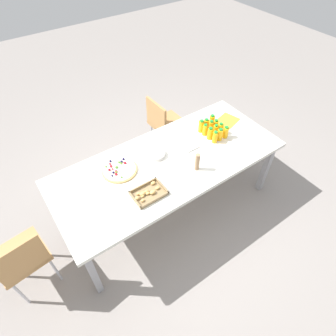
{
  "coord_description": "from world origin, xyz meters",
  "views": [
    {
      "loc": [
        1.12,
        1.59,
        2.7
      ],
      "look_at": [
        0.07,
        0.09,
        0.77
      ],
      "focal_mm": 30.18,
      "sensor_mm": 36.0,
      "label": 1
    }
  ],
  "objects_px": {
    "juice_bottle_10": "(220,135)",
    "fruit_pizza": "(119,169)",
    "juice_bottle_7": "(215,130)",
    "juice_bottle_1": "(206,124)",
    "juice_bottle_11": "(215,137)",
    "juice_bottle_9": "(226,132)",
    "cardboard_tube": "(197,162)",
    "party_table": "(169,165)",
    "juice_bottle_8": "(210,133)",
    "juice_bottle_5": "(205,130)",
    "juice_bottle_6": "(220,129)",
    "chair_end": "(22,259)",
    "snack_tray": "(148,193)",
    "chair_near_left": "(164,122)",
    "juice_bottle_2": "(201,126)",
    "juice_bottle_4": "(211,127)",
    "plate_stack": "(156,154)",
    "napkin_stack": "(189,146)",
    "paper_folder": "(227,121)",
    "juice_bottle_0": "(212,121)",
    "juice_bottle_3": "(216,125)"
  },
  "relations": [
    {
      "from": "juice_bottle_9",
      "to": "cardboard_tube",
      "type": "distance_m",
      "value": 0.58
    },
    {
      "from": "chair_end",
      "to": "juice_bottle_9",
      "type": "height_order",
      "value": "juice_bottle_9"
    },
    {
      "from": "juice_bottle_8",
      "to": "juice_bottle_11",
      "type": "xyz_separation_m",
      "value": [
        -0.01,
        0.07,
        -0.0
      ]
    },
    {
      "from": "juice_bottle_9",
      "to": "juice_bottle_10",
      "type": "relative_size",
      "value": 0.97
    },
    {
      "from": "juice_bottle_6",
      "to": "juice_bottle_11",
      "type": "distance_m",
      "value": 0.16
    },
    {
      "from": "juice_bottle_8",
      "to": "snack_tray",
      "type": "bearing_deg",
      "value": 15.77
    },
    {
      "from": "juice_bottle_9",
      "to": "juice_bottle_11",
      "type": "xyz_separation_m",
      "value": [
        0.14,
        -0.0,
        -0.0
      ]
    },
    {
      "from": "juice_bottle_7",
      "to": "plate_stack",
      "type": "height_order",
      "value": "juice_bottle_7"
    },
    {
      "from": "chair_near_left",
      "to": "juice_bottle_2",
      "type": "relative_size",
      "value": 5.68
    },
    {
      "from": "chair_end",
      "to": "juice_bottle_7",
      "type": "height_order",
      "value": "juice_bottle_7"
    },
    {
      "from": "juice_bottle_1",
      "to": "juice_bottle_3",
      "type": "bearing_deg",
      "value": 137.29
    },
    {
      "from": "juice_bottle_8",
      "to": "juice_bottle_10",
      "type": "xyz_separation_m",
      "value": [
        -0.07,
        0.07,
        -0.0
      ]
    },
    {
      "from": "juice_bottle_5",
      "to": "party_table",
      "type": "bearing_deg",
      "value": 11.62
    },
    {
      "from": "juice_bottle_1",
      "to": "juice_bottle_11",
      "type": "height_order",
      "value": "juice_bottle_11"
    },
    {
      "from": "juice_bottle_3",
      "to": "napkin_stack",
      "type": "xyz_separation_m",
      "value": [
        0.4,
        0.05,
        -0.05
      ]
    },
    {
      "from": "chair_end",
      "to": "snack_tray",
      "type": "xyz_separation_m",
      "value": [
        -1.12,
        0.2,
        0.26
      ]
    },
    {
      "from": "juice_bottle_9",
      "to": "cardboard_tube",
      "type": "relative_size",
      "value": 0.75
    },
    {
      "from": "juice_bottle_0",
      "to": "juice_bottle_7",
      "type": "distance_m",
      "value": 0.16
    },
    {
      "from": "juice_bottle_5",
      "to": "juice_bottle_1",
      "type": "bearing_deg",
      "value": -137.57
    },
    {
      "from": "juice_bottle_11",
      "to": "paper_folder",
      "type": "xyz_separation_m",
      "value": [
        -0.35,
        -0.19,
        -0.06
      ]
    },
    {
      "from": "chair_end",
      "to": "juice_bottle_10",
      "type": "distance_m",
      "value": 2.15
    },
    {
      "from": "juice_bottle_10",
      "to": "cardboard_tube",
      "type": "distance_m",
      "value": 0.51
    },
    {
      "from": "juice_bottle_9",
      "to": "napkin_stack",
      "type": "bearing_deg",
      "value": -14.18
    },
    {
      "from": "paper_folder",
      "to": "juice_bottle_3",
      "type": "bearing_deg",
      "value": 10.21
    },
    {
      "from": "juice_bottle_3",
      "to": "fruit_pizza",
      "type": "height_order",
      "value": "juice_bottle_3"
    },
    {
      "from": "juice_bottle_3",
      "to": "juice_bottle_9",
      "type": "height_order",
      "value": "juice_bottle_9"
    },
    {
      "from": "juice_bottle_11",
      "to": "party_table",
      "type": "bearing_deg",
      "value": -4.13
    },
    {
      "from": "juice_bottle_5",
      "to": "snack_tray",
      "type": "distance_m",
      "value": 0.99
    },
    {
      "from": "juice_bottle_6",
      "to": "fruit_pizza",
      "type": "relative_size",
      "value": 0.39
    },
    {
      "from": "juice_bottle_4",
      "to": "juice_bottle_7",
      "type": "xyz_separation_m",
      "value": [
        -0.0,
        0.07,
        -0.0
      ]
    },
    {
      "from": "chair_near_left",
      "to": "juice_bottle_5",
      "type": "xyz_separation_m",
      "value": [
        -0.05,
        0.69,
        0.31
      ]
    },
    {
      "from": "juice_bottle_4",
      "to": "plate_stack",
      "type": "height_order",
      "value": "juice_bottle_4"
    },
    {
      "from": "juice_bottle_2",
      "to": "juice_bottle_6",
      "type": "distance_m",
      "value": 0.21
    },
    {
      "from": "chair_end",
      "to": "juice_bottle_6",
      "type": "xyz_separation_m",
      "value": [
        -2.2,
        -0.07,
        0.31
      ]
    },
    {
      "from": "juice_bottle_4",
      "to": "paper_folder",
      "type": "xyz_separation_m",
      "value": [
        -0.28,
        -0.04,
        -0.07
      ]
    },
    {
      "from": "juice_bottle_5",
      "to": "snack_tray",
      "type": "relative_size",
      "value": 0.47
    },
    {
      "from": "juice_bottle_0",
      "to": "juice_bottle_11",
      "type": "height_order",
      "value": "juice_bottle_0"
    },
    {
      "from": "juice_bottle_7",
      "to": "juice_bottle_10",
      "type": "bearing_deg",
      "value": 84.19
    },
    {
      "from": "juice_bottle_10",
      "to": "napkin_stack",
      "type": "xyz_separation_m",
      "value": [
        0.32,
        -0.1,
        -0.06
      ]
    },
    {
      "from": "juice_bottle_11",
      "to": "juice_bottle_1",
      "type": "bearing_deg",
      "value": -106.58
    },
    {
      "from": "party_table",
      "to": "juice_bottle_10",
      "type": "xyz_separation_m",
      "value": [
        -0.62,
        0.04,
        0.13
      ]
    },
    {
      "from": "juice_bottle_4",
      "to": "juice_bottle_11",
      "type": "xyz_separation_m",
      "value": [
        0.07,
        0.15,
        -0.01
      ]
    },
    {
      "from": "paper_folder",
      "to": "juice_bottle_6",
      "type": "bearing_deg",
      "value": 28.23
    },
    {
      "from": "juice_bottle_1",
      "to": "paper_folder",
      "type": "relative_size",
      "value": 0.51
    },
    {
      "from": "plate_stack",
      "to": "juice_bottle_9",
      "type": "bearing_deg",
      "value": 166.44
    },
    {
      "from": "plate_stack",
      "to": "juice_bottle_10",
      "type": "bearing_deg",
      "value": 165.36
    },
    {
      "from": "juice_bottle_11",
      "to": "plate_stack",
      "type": "xyz_separation_m",
      "value": [
        0.61,
        -0.18,
        -0.04
      ]
    },
    {
      "from": "juice_bottle_10",
      "to": "fruit_pizza",
      "type": "height_order",
      "value": "juice_bottle_10"
    },
    {
      "from": "party_table",
      "to": "chair_end",
      "type": "bearing_deg",
      "value": 1.26
    },
    {
      "from": "juice_bottle_4",
      "to": "cardboard_tube",
      "type": "height_order",
      "value": "cardboard_tube"
    }
  ]
}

